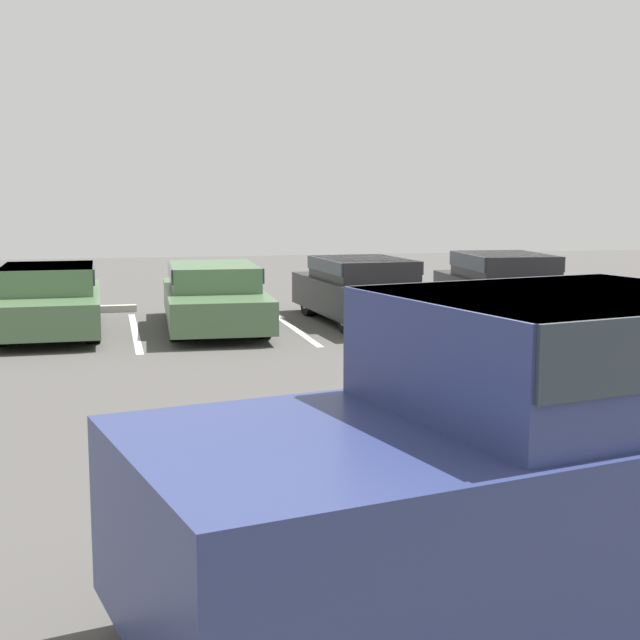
{
  "coord_description": "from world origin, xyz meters",
  "views": [
    {
      "loc": [
        -3.43,
        -5.5,
        2.42
      ],
      "look_at": [
        -1.1,
        4.33,
        1.0
      ],
      "focal_mm": 50.0,
      "sensor_mm": 36.0,
      "label": 1
    }
  ],
  "objects_px": {
    "parked_sedan_b": "(49,297)",
    "parked_sedan_e": "(505,285)",
    "wheel_stop_curb": "(94,309)",
    "parked_sedan_c": "(214,294)",
    "pickup_truck": "(609,450)",
    "parked_sedan_d": "(364,288)"
  },
  "relations": [
    {
      "from": "parked_sedan_c",
      "to": "parked_sedan_d",
      "type": "xyz_separation_m",
      "value": [
        2.87,
        0.07,
        0.03
      ]
    },
    {
      "from": "parked_sedan_c",
      "to": "wheel_stop_curb",
      "type": "relative_size",
      "value": 2.68
    },
    {
      "from": "parked_sedan_e",
      "to": "wheel_stop_curb",
      "type": "relative_size",
      "value": 2.48
    },
    {
      "from": "parked_sedan_c",
      "to": "parked_sedan_e",
      "type": "bearing_deg",
      "value": 90.97
    },
    {
      "from": "parked_sedan_b",
      "to": "parked_sedan_e",
      "type": "bearing_deg",
      "value": 88.16
    },
    {
      "from": "parked_sedan_b",
      "to": "parked_sedan_e",
      "type": "relative_size",
      "value": 1.0
    },
    {
      "from": "parked_sedan_c",
      "to": "wheel_stop_curb",
      "type": "bearing_deg",
      "value": -138.82
    },
    {
      "from": "parked_sedan_b",
      "to": "parked_sedan_c",
      "type": "height_order",
      "value": "parked_sedan_b"
    },
    {
      "from": "parked_sedan_d",
      "to": "parked_sedan_c",
      "type": "bearing_deg",
      "value": -91.76
    },
    {
      "from": "parked_sedan_c",
      "to": "parked_sedan_e",
      "type": "relative_size",
      "value": 1.08
    },
    {
      "from": "parked_sedan_c",
      "to": "wheel_stop_curb",
      "type": "distance_m",
      "value": 3.54
    },
    {
      "from": "parked_sedan_b",
      "to": "parked_sedan_c",
      "type": "xyz_separation_m",
      "value": [
        2.9,
        -0.05,
        -0.01
      ]
    },
    {
      "from": "parked_sedan_b",
      "to": "pickup_truck",
      "type": "bearing_deg",
      "value": 17.82
    },
    {
      "from": "pickup_truck",
      "to": "parked_sedan_b",
      "type": "xyz_separation_m",
      "value": [
        -3.89,
        11.68,
        -0.28
      ]
    },
    {
      "from": "parked_sedan_e",
      "to": "wheel_stop_curb",
      "type": "height_order",
      "value": "parked_sedan_e"
    },
    {
      "from": "parked_sedan_c",
      "to": "parked_sedan_d",
      "type": "bearing_deg",
      "value": 93.72
    },
    {
      "from": "parked_sedan_b",
      "to": "wheel_stop_curb",
      "type": "bearing_deg",
      "value": 164.53
    },
    {
      "from": "parked_sedan_b",
      "to": "parked_sedan_c",
      "type": "relative_size",
      "value": 0.93
    },
    {
      "from": "parked_sedan_d",
      "to": "wheel_stop_curb",
      "type": "xyz_separation_m",
      "value": [
        -5.07,
        2.66,
        -0.58
      ]
    },
    {
      "from": "pickup_truck",
      "to": "parked_sedan_e",
      "type": "height_order",
      "value": "pickup_truck"
    },
    {
      "from": "pickup_truck",
      "to": "parked_sedan_e",
      "type": "relative_size",
      "value": 1.37
    },
    {
      "from": "parked_sedan_b",
      "to": "parked_sedan_e",
      "type": "height_order",
      "value": "parked_sedan_e"
    }
  ]
}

